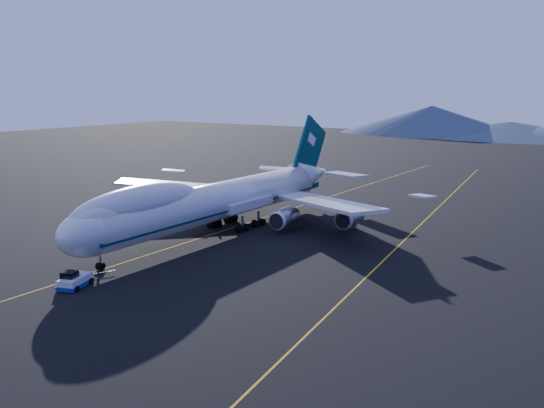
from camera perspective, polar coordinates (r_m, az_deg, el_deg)
The scene contains 5 objects.
ground at distance 107.47m, azimuth -5.12°, elevation -2.69°, with size 500.00×500.00×0.00m, color black.
taxiway_line_main at distance 107.47m, azimuth -5.12°, elevation -2.68°, with size 0.25×220.00×0.01m, color orange.
taxiway_line_side at distance 101.34m, azimuth 11.97°, elevation -3.73°, with size 0.25×200.00×0.01m, color orange.
boeing_747 at distance 106.27m, azimuth -5.16°, elevation 0.36°, with size 59.62×72.43×19.37m.
pushback_tug at distance 82.55m, azimuth -18.04°, elevation -6.98°, with size 4.03×5.54×2.17m.
Camera 1 is at (65.19, -81.54, 25.50)m, focal length 40.00 mm.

